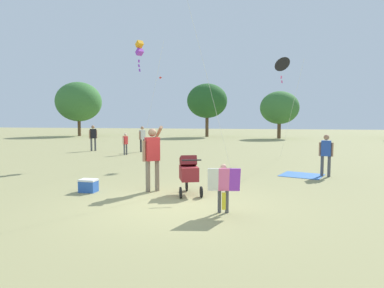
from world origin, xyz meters
The scene contains 13 objects.
ground_plane centered at (0.00, 0.00, 0.00)m, with size 120.00×120.00×0.00m, color #938E5B.
treeline_distant centered at (3.61, 28.82, 3.77)m, with size 44.33×7.97×6.32m.
child_with_butterfly_kite centered at (1.19, -0.48, 0.63)m, with size 0.68×0.41×1.04m.
person_adult_flyer centered at (-0.95, 1.20, 1.03)m, with size 0.52×0.69×1.79m.
stroller centered at (0.10, 1.06, 0.61)m, with size 0.77×1.12×1.03m.
kite_orange_delta centered at (-3.86, 7.91, 5.35)m, with size 2.09×2.30×5.74m.
kite_green_novelty centered at (2.91, 10.12, 4.72)m, with size 1.25×3.19×5.08m.
person_red_shirt centered at (4.11, 4.62, 0.85)m, with size 0.45×0.26×1.44m.
person_sitting_far centered at (-5.40, 9.56, 0.71)m, with size 0.23×0.37×1.20m.
person_couple_left centered at (-5.09, 11.34, 0.91)m, with size 0.33×0.45×1.54m.
person_kid_running centered at (-8.30, 11.29, 0.94)m, with size 0.39×0.41×1.59m.
picnic_blanket centered at (3.35, 4.68, 0.01)m, with size 1.35×1.22×0.02m, color #3366B2.
cooler_box centered at (-2.61, 0.75, 0.18)m, with size 0.45×0.33×0.35m.
Camera 1 is at (1.96, -7.16, 1.96)m, focal length 30.45 mm.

